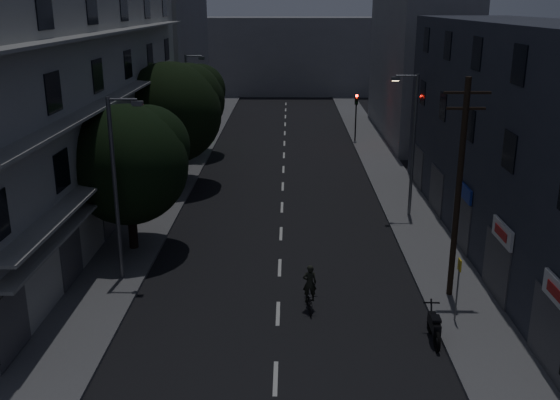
{
  "coord_description": "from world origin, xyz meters",
  "views": [
    {
      "loc": [
        0.41,
        -15.77,
        11.8
      ],
      "look_at": [
        0.0,
        12.0,
        3.0
      ],
      "focal_mm": 40.0,
      "sensor_mm": 36.0,
      "label": 1
    }
  ],
  "objects_px": {
    "bus_stop_sign": "(458,279)",
    "motorcycle": "(434,327)",
    "cyclist": "(309,295)",
    "utility_pole": "(459,186)"
  },
  "relations": [
    {
      "from": "bus_stop_sign",
      "to": "cyclist",
      "type": "distance_m",
      "value": 5.8
    },
    {
      "from": "motorcycle",
      "to": "cyclist",
      "type": "relative_size",
      "value": 1.09
    },
    {
      "from": "bus_stop_sign",
      "to": "motorcycle",
      "type": "xyz_separation_m",
      "value": [
        -1.1,
        -1.26,
        -1.36
      ]
    },
    {
      "from": "utility_pole",
      "to": "bus_stop_sign",
      "type": "relative_size",
      "value": 3.56
    },
    {
      "from": "utility_pole",
      "to": "bus_stop_sign",
      "type": "height_order",
      "value": "utility_pole"
    },
    {
      "from": "utility_pole",
      "to": "motorcycle",
      "type": "bearing_deg",
      "value": -112.21
    },
    {
      "from": "utility_pole",
      "to": "motorcycle",
      "type": "xyz_separation_m",
      "value": [
        -1.44,
        -3.53,
        -4.33
      ]
    },
    {
      "from": "utility_pole",
      "to": "cyclist",
      "type": "bearing_deg",
      "value": -168.51
    },
    {
      "from": "motorcycle",
      "to": "bus_stop_sign",
      "type": "bearing_deg",
      "value": 50.75
    },
    {
      "from": "cyclist",
      "to": "utility_pole",
      "type": "bearing_deg",
      "value": 5.53
    }
  ]
}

